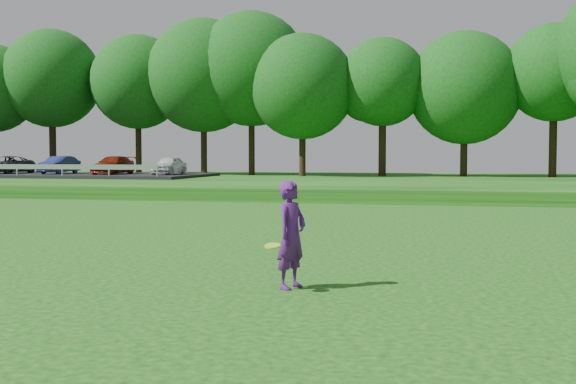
# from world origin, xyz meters

# --- Properties ---
(ground) EXTENTS (140.00, 140.00, 0.00)m
(ground) POSITION_xyz_m (0.00, 0.00, 0.00)
(ground) COLOR #0E3F0C
(ground) RESTS_ON ground
(berm) EXTENTS (130.00, 30.00, 0.60)m
(berm) POSITION_xyz_m (0.00, 34.00, 0.30)
(berm) COLOR #0E3F0C
(berm) RESTS_ON ground
(walking_path) EXTENTS (130.00, 1.60, 0.04)m
(walking_path) POSITION_xyz_m (0.00, 20.00, 0.02)
(walking_path) COLOR gray
(walking_path) RESTS_ON ground
(treeline) EXTENTS (104.00, 7.00, 15.00)m
(treeline) POSITION_xyz_m (0.00, 38.00, 8.10)
(treeline) COLOR #0F4413
(treeline) RESTS_ON berm
(parking_lot) EXTENTS (24.00, 9.00, 1.38)m
(parking_lot) POSITION_xyz_m (-23.91, 32.82, 1.06)
(parking_lot) COLOR black
(parking_lot) RESTS_ON berm
(woman) EXTENTS (0.61, 0.95, 1.69)m
(woman) POSITION_xyz_m (1.92, -0.23, 0.85)
(woman) COLOR #561A75
(woman) RESTS_ON ground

